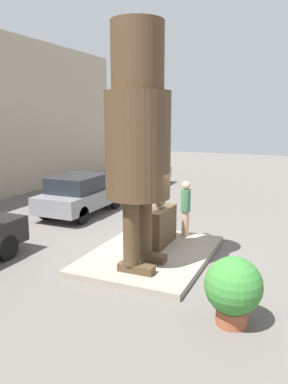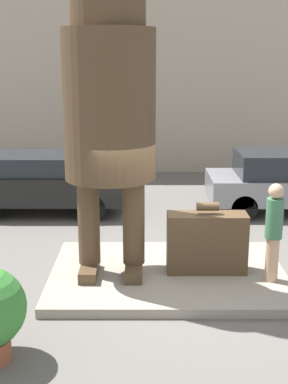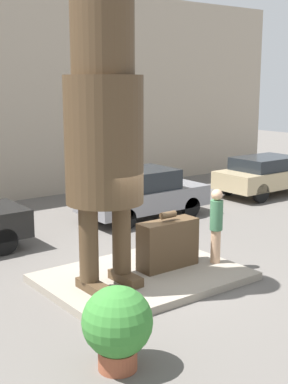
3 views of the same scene
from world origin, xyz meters
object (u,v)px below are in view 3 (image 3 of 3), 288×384
(statue_figure, at_px, (104,121))
(parked_car_grey, at_px, (142,193))
(giant_suitcase, at_px, (168,244))
(tourist, at_px, (216,223))
(planter_pot, at_px, (117,325))
(parked_car_tan, at_px, (268,174))

(statue_figure, relative_size, parked_car_grey, 1.40)
(giant_suitcase, height_order, tourist, tourist)
(planter_pot, bearing_deg, giant_suitcase, 40.01)
(statue_figure, bearing_deg, planter_pot, -119.80)
(parked_car_tan, height_order, planter_pot, parked_car_tan)
(tourist, xyz_separation_m, planter_pot, (-4.24, -2.24, -0.39))
(parked_car_tan, distance_m, planter_pot, 13.55)
(tourist, height_order, planter_pot, tourist)
(tourist, relative_size, parked_car_tan, 0.40)
(statue_figure, xyz_separation_m, giant_suitcase, (1.68, 0.07, -2.78))
(parked_car_grey, height_order, planter_pot, parked_car_grey)
(parked_car_grey, bearing_deg, giant_suitcase, -120.27)
(statue_figure, relative_size, planter_pot, 4.37)
(giant_suitcase, bearing_deg, statue_figure, -177.54)
(parked_car_grey, bearing_deg, parked_car_tan, -0.03)
(parked_car_grey, distance_m, parked_car_tan, 5.94)
(parked_car_grey, bearing_deg, tourist, -107.00)
(giant_suitcase, xyz_separation_m, tourist, (1.07, -0.41, 0.40))
(parked_car_tan, bearing_deg, statue_figure, -156.62)
(giant_suitcase, relative_size, parked_car_grey, 0.35)
(parked_car_tan, xyz_separation_m, planter_pot, (-11.62, -6.97, -0.08))
(planter_pot, bearing_deg, parked_car_grey, 50.81)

